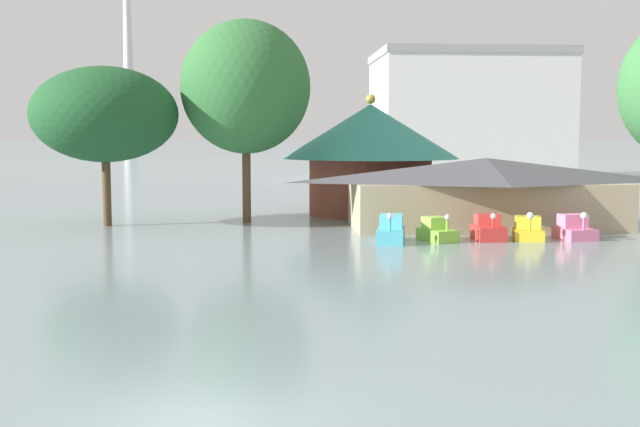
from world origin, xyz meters
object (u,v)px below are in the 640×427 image
pedal_boat_lime (437,231)px  green_roof_pavilion (370,150)px  pedal_boat_red (488,230)px  shoreline_tree_tall_left (105,115)px  shoreline_tree_mid (246,87)px  pedal_boat_cyan (391,231)px  pedal_boat_yellow (528,230)px  boathouse (486,191)px  pedal_boat_pink (574,229)px  background_building_block (467,115)px

pedal_boat_lime → green_roof_pavilion: green_roof_pavilion is taller
pedal_boat_red → shoreline_tree_tall_left: (-22.04, 8.16, 6.40)m
pedal_boat_red → shoreline_tree_mid: size_ratio=0.18×
pedal_boat_cyan → pedal_boat_yellow: 7.73m
pedal_boat_red → boathouse: 5.76m
pedal_boat_lime → shoreline_tree_mid: shoreline_tree_mid is taller
pedal_boat_yellow → shoreline_tree_tall_left: size_ratio=0.28×
boathouse → shoreline_tree_mid: bearing=164.0°
pedal_boat_cyan → pedal_boat_red: pedal_boat_cyan is taller
green_roof_pavilion → pedal_boat_pink: bearing=-56.9°
pedal_boat_lime → background_building_block: background_building_block is taller
pedal_boat_red → pedal_boat_pink: size_ratio=0.98×
pedal_boat_red → pedal_boat_yellow: (2.22, 0.06, -0.06)m
pedal_boat_red → green_roof_pavilion: bearing=-160.7°
shoreline_tree_tall_left → background_building_block: bearing=56.1°
pedal_boat_red → boathouse: (1.33, 5.34, 1.70)m
background_building_block → pedal_boat_cyan: bearing=-107.7°
pedal_boat_yellow → boathouse: 5.64m
pedal_boat_lime → shoreline_tree_mid: size_ratio=0.20×
pedal_boat_lime → pedal_boat_red: bearing=75.0°
pedal_boat_lime → shoreline_tree_tall_left: (-19.16, 8.37, 6.45)m
shoreline_tree_mid → pedal_boat_lime: bearing=-43.0°
pedal_boat_red → background_building_block: 65.59m
pedal_boat_pink → shoreline_tree_tall_left: 28.78m
pedal_boat_pink → background_building_block: background_building_block is taller
pedal_boat_lime → green_roof_pavilion: bearing=167.5°
boathouse → pedal_boat_lime: bearing=-127.2°
background_building_block → pedal_boat_yellow: bearing=-101.4°
pedal_boat_lime → pedal_boat_red: pedal_boat_red is taller
boathouse → shoreline_tree_mid: 16.59m
shoreline_tree_tall_left → pedal_boat_lime: bearing=-23.6°
pedal_boat_pink → shoreline_tree_mid: size_ratio=0.18×
pedal_boat_pink → shoreline_tree_tall_left: shoreline_tree_tall_left is taller
background_building_block → pedal_boat_red: bearing=-103.3°
boathouse → pedal_boat_red: bearing=-104.0°
pedal_boat_red → pedal_boat_pink: 4.79m
pedal_boat_cyan → shoreline_tree_mid: bearing=-130.6°
pedal_boat_pink → boathouse: size_ratio=0.14×
pedal_boat_pink → green_roof_pavilion: (-9.37, 14.37, 4.12)m
pedal_boat_cyan → shoreline_tree_mid: size_ratio=0.24×
pedal_boat_pink → boathouse: bearing=-154.7°
pedal_boat_yellow → background_building_block: 65.07m
green_roof_pavilion → pedal_boat_red: bearing=-72.2°
pedal_boat_lime → boathouse: 7.19m
boathouse → background_building_block: size_ratio=0.71×
shoreline_tree_mid → background_building_block: (28.33, 53.81, -0.30)m
boathouse → green_roof_pavilion: bearing=123.4°
pedal_boat_yellow → pedal_boat_cyan: bearing=-70.8°
shoreline_tree_mid → pedal_boat_red: bearing=-35.6°
shoreline_tree_tall_left → background_building_block: size_ratio=0.40×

